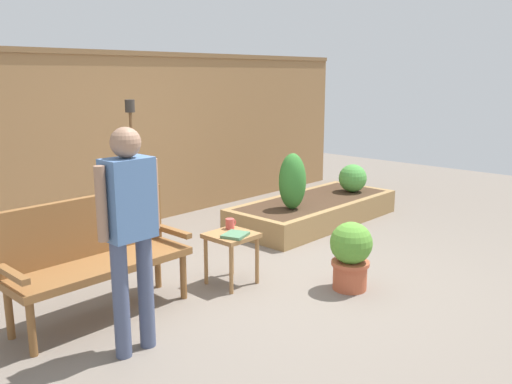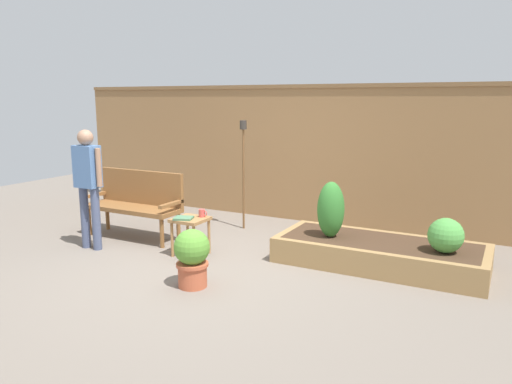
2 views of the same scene
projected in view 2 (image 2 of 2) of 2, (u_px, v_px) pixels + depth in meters
ground_plane at (202, 265)px, 5.80m from camera, size 14.00×14.00×0.00m
fence_back at (292, 153)px, 7.85m from camera, size 8.40×0.14×2.16m
garden_bench at (136, 199)px, 6.93m from camera, size 1.44×0.48×0.94m
side_table at (190, 224)px, 6.12m from camera, size 0.40×0.40×0.48m
cup_on_table at (202, 213)px, 6.15m from camera, size 0.12×0.08×0.10m
book_on_table at (184, 218)px, 6.04m from camera, size 0.27×0.25×0.03m
potted_boxwood at (192, 256)px, 5.09m from camera, size 0.38×0.38×0.62m
raised_planter_bed at (379, 253)px, 5.78m from camera, size 2.40×1.00×0.30m
shrub_near_bench at (331, 210)px, 5.86m from camera, size 0.32×0.32×0.68m
shrub_far_corner at (446, 235)px, 5.29m from camera, size 0.38×0.38×0.38m
tiki_torch at (243, 155)px, 7.25m from camera, size 0.10×0.10×1.63m
person_by_bench at (88, 179)px, 6.29m from camera, size 0.47×0.20×1.56m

